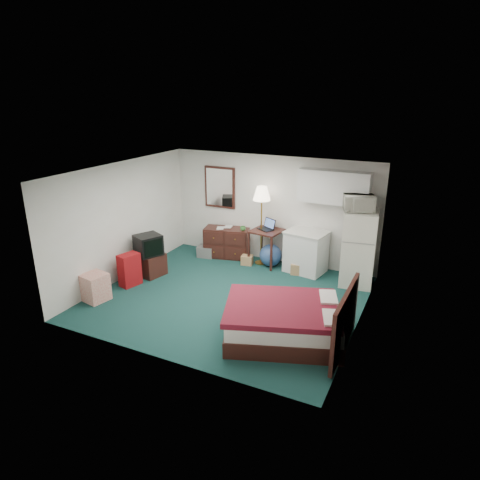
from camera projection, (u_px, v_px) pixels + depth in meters
The scene contains 25 objects.
floor at pixel (228, 297), 8.45m from camera, with size 5.00×4.50×0.01m, color #102C2C.
ceiling at pixel (227, 172), 7.62m from camera, with size 5.00×4.50×0.01m, color silver.
walls at pixel (228, 238), 8.03m from camera, with size 5.01×4.51×2.50m.
mirror at pixel (220, 187), 10.34m from camera, with size 0.80×0.06×1.00m, color white, non-canonical shape.
upper_cabinets at pixel (334, 187), 8.97m from camera, with size 1.50×0.35×0.70m, color silver, non-canonical shape.
headboard at pixel (345, 321), 6.50m from camera, with size 0.06×1.56×1.00m, color #3A1814, non-canonical shape.
dresser at pixel (227, 242), 10.41m from camera, with size 1.07×0.49×0.73m, color #3A1814, non-canonical shape.
floor_lamp at pixel (261, 226), 9.82m from camera, with size 0.40×0.40×1.84m, color #B8832F, non-canonical shape.
desk at pixel (267, 247), 9.94m from camera, with size 0.66×0.66×0.84m, color #3A1814, non-canonical shape.
exercise_ball at pixel (271, 255), 9.90m from camera, with size 0.52×0.52×0.52m, color #2E4D83.
kitchen_counter at pixel (306, 252), 9.53m from camera, with size 0.83×0.63×0.91m, color silver, non-canonical shape.
fridge at pixel (358, 249), 8.79m from camera, with size 0.65×0.65×1.58m, color silver, non-canonical shape.
bed at pixel (284, 322), 6.99m from camera, with size 1.82×1.42×0.58m, color #49111D, non-canonical shape.
tv_stand at pixel (151, 265), 9.41m from camera, with size 0.49×0.53×0.49m, color #3A1814, non-canonical shape.
suitcase at pixel (130, 270), 8.89m from camera, with size 0.26×0.42×0.69m, color maroon, non-canonical shape.
retail_box at pixel (95, 287), 8.27m from camera, with size 0.43×0.43×0.54m, color white, non-canonical shape.
file_bin at pixel (206, 251), 10.48m from camera, with size 0.39×0.29×0.27m, color slate, non-canonical shape.
cardboard_box_a at pixel (247, 260), 10.02m from camera, with size 0.26×0.22×0.22m, color #B48148, non-canonical shape.
cardboard_box_b at pixel (296, 268), 9.51m from camera, with size 0.21×0.24×0.24m, color #B48148, non-canonical shape.
laptop at pixel (266, 225), 9.79m from camera, with size 0.35×0.28×0.24m, color black, non-canonical shape.
crt_tv at pixel (148, 245), 9.24m from camera, with size 0.48×0.52×0.45m, color black, non-canonical shape.
microwave at pixel (359, 201), 8.49m from camera, with size 0.59×0.33×0.40m, color silver.
book_a at pixel (217, 224), 10.24m from camera, with size 0.17×0.02×0.23m, color #B48148.
book_b at pixel (225, 222), 10.35m from camera, with size 0.18×0.02×0.25m, color #B48148.
mug at pixel (243, 228), 10.10m from camera, with size 0.13×0.10×0.13m, color #3C8438.
Camera 1 is at (3.50, -6.74, 3.88)m, focal length 32.00 mm.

